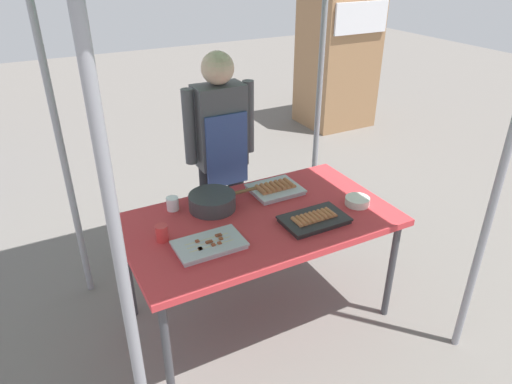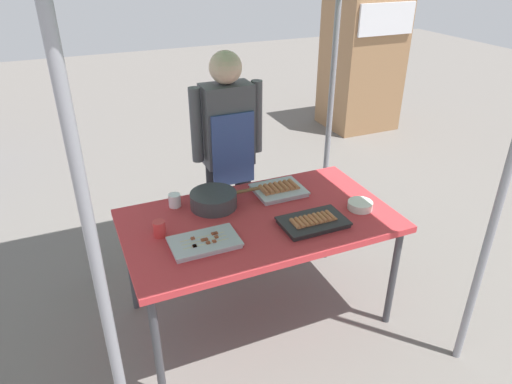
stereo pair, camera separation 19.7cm
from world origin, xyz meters
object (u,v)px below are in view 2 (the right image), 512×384
cooking_wok (214,199)px  condiment_bowl (360,205)px  stall_table (259,225)px  drink_cup_by_wok (159,229)px  tray_pork_links (279,190)px  vendor_woman (228,145)px  neighbor_stall_right (362,59)px  drink_cup_near_edge (175,200)px  tray_meat_skewers (205,242)px  tray_grilled_sausages (313,222)px

cooking_wok → condiment_bowl: 0.90m
stall_table → drink_cup_by_wok: (-0.59, 0.04, 0.10)m
tray_pork_links → vendor_woman: vendor_woman is taller
cooking_wok → neighbor_stall_right: (2.90, 2.63, 0.09)m
condiment_bowl → drink_cup_by_wok: (-1.20, 0.19, 0.02)m
stall_table → drink_cup_near_edge: bearing=141.7°
condiment_bowl → neighbor_stall_right: neighbor_stall_right is taller
stall_table → tray_meat_skewers: bearing=-159.7°
stall_table → cooking_wok: 0.33m
stall_table → condiment_bowl: condiment_bowl is taller
stall_table → tray_grilled_sausages: tray_grilled_sausages is taller
drink_cup_near_edge → vendor_woman: vendor_woman is taller
cooking_wok → drink_cup_near_edge: 0.24m
drink_cup_by_wok → neighbor_stall_right: size_ratio=0.05×
drink_cup_by_wok → tray_pork_links: bearing=13.6°
condiment_bowl → drink_cup_by_wok: size_ratio=1.64×
stall_table → tray_grilled_sausages: (0.26, -0.19, 0.07)m
tray_grilled_sausages → vendor_woman: size_ratio=0.24×
stall_table → vendor_woman: bearing=84.7°
condiment_bowl → tray_pork_links: bearing=133.5°
drink_cup_by_wok → vendor_woman: size_ratio=0.06×
tray_meat_skewers → cooking_wok: (0.18, 0.38, 0.04)m
tray_pork_links → condiment_bowl: (0.37, -0.39, 0.00)m
drink_cup_near_edge → drink_cup_by_wok: size_ratio=0.88×
tray_pork_links → condiment_bowl: tray_pork_links is taller
vendor_woman → tray_meat_skewers: bearing=61.8°
condiment_bowl → tray_meat_skewers: bearing=179.9°
cooking_wok → condiment_bowl: (0.82, -0.38, -0.03)m
stall_table → neighbor_stall_right: neighbor_stall_right is taller
cooking_wok → vendor_woman: 0.55m
tray_meat_skewers → tray_pork_links: (0.63, 0.39, 0.00)m
tray_grilled_sausages → drink_cup_by_wok: drink_cup_by_wok is taller
drink_cup_near_edge → drink_cup_by_wok: 0.34m
stall_table → tray_pork_links: bearing=44.7°
cooking_wok → drink_cup_near_edge: bearing=155.3°
tray_pork_links → neighbor_stall_right: neighbor_stall_right is taller
stall_table → drink_cup_by_wok: size_ratio=17.20×
tray_pork_links → condiment_bowl: size_ratio=2.09×
drink_cup_by_wok → neighbor_stall_right: neighbor_stall_right is taller
tray_meat_skewers → drink_cup_by_wok: bearing=137.3°
tray_pork_links → condiment_bowl: 0.53m
neighbor_stall_right → drink_cup_by_wok: bearing=-139.3°
neighbor_stall_right → condiment_bowl: bearing=-124.7°
cooking_wok → drink_cup_near_edge: cooking_wok is taller
cooking_wok → drink_cup_by_wok: 0.43m
vendor_woman → neighbor_stall_right: 3.40m
tray_pork_links → cooking_wok: 0.45m
vendor_woman → neighbor_stall_right: bearing=-140.5°
tray_meat_skewers → stall_table: bearing=20.3°
drink_cup_by_wok → vendor_woman: bearing=45.2°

